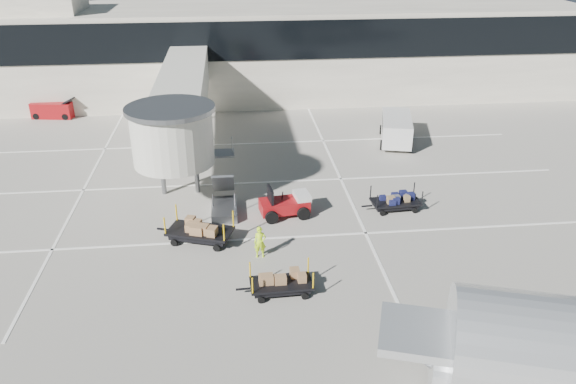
% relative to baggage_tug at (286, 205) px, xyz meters
% --- Properties ---
extents(ground, '(140.00, 140.00, 0.00)m').
position_rel_baggage_tug_xyz_m(ground, '(-2.01, -4.47, -0.65)').
color(ground, '#B8B2A5').
rests_on(ground, ground).
extents(lane_markings, '(40.00, 30.00, 0.02)m').
position_rel_baggage_tug_xyz_m(lane_markings, '(-2.68, 4.86, -0.64)').
color(lane_markings, white).
rests_on(lane_markings, ground).
extents(terminal, '(64.00, 12.11, 15.20)m').
position_rel_baggage_tug_xyz_m(terminal, '(-2.36, 25.47, 3.45)').
color(terminal, '#EEE5CD').
rests_on(terminal, ground).
extents(jet_bridge, '(5.70, 20.40, 6.03)m').
position_rel_baggage_tug_xyz_m(jet_bridge, '(-5.98, 7.80, 3.63)').
color(jet_bridge, beige).
rests_on(jet_bridge, ground).
extents(baggage_tug, '(2.90, 2.09, 1.79)m').
position_rel_baggage_tug_xyz_m(baggage_tug, '(0.00, 0.00, 0.00)').
color(baggage_tug, maroon).
rests_on(baggage_tug, ground).
extents(suitcase_cart, '(3.39, 1.54, 1.31)m').
position_rel_baggage_tug_xyz_m(suitcase_cart, '(6.34, 0.05, -0.17)').
color(suitcase_cart, black).
rests_on(suitcase_cart, ground).
extents(box_cart_near, '(3.38, 1.47, 1.31)m').
position_rel_baggage_tug_xyz_m(box_cart_near, '(-0.98, -7.24, -0.18)').
color(box_cart_near, black).
rests_on(box_cart_near, ground).
extents(box_cart_far, '(4.06, 2.59, 1.57)m').
position_rel_baggage_tug_xyz_m(box_cart_far, '(-4.53, -2.34, -0.06)').
color(box_cart_far, black).
rests_on(box_cart_far, ground).
extents(ground_worker, '(0.60, 0.39, 1.63)m').
position_rel_baggage_tug_xyz_m(ground_worker, '(-1.67, -4.18, 0.16)').
color(ground_worker, '#B4E418').
rests_on(ground_worker, ground).
extents(minivan, '(3.22, 5.45, 1.94)m').
position_rel_baggage_tug_xyz_m(minivan, '(9.33, 10.85, 0.51)').
color(minivan, silver).
rests_on(minivan, ground).
extents(belt_loader, '(3.74, 1.89, 1.73)m').
position_rel_baggage_tug_xyz_m(belt_loader, '(-17.61, 19.53, 0.01)').
color(belt_loader, maroon).
rests_on(belt_loader, ground).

